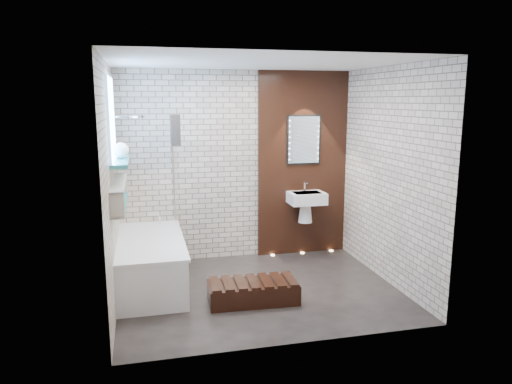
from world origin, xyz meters
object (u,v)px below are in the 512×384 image
object	(u,v)px
bath_screen	(175,174)
washbasin	(306,202)
led_mirror	(304,140)
bathtub	(151,262)
walnut_step	(253,292)

from	to	relation	value
bath_screen	washbasin	world-z (taller)	bath_screen
washbasin	bath_screen	bearing A→B (deg)	-174.22
washbasin	led_mirror	world-z (taller)	led_mirror
bathtub	led_mirror	xyz separation A→B (m)	(2.17, 0.78, 1.36)
bath_screen	led_mirror	size ratio (longest dim) A/B	2.00
bathtub	washbasin	xyz separation A→B (m)	(2.17, 0.62, 0.50)
bath_screen	washbasin	distance (m)	1.89
bathtub	bath_screen	distance (m)	1.14
washbasin	walnut_step	distance (m)	1.88
bath_screen	washbasin	bearing A→B (deg)	5.78
bathtub	led_mirror	bearing A→B (deg)	19.78
bath_screen	walnut_step	xyz separation A→B (m)	(0.73, -1.19, -1.17)
led_mirror	walnut_step	distance (m)	2.43
bathtub	washbasin	size ratio (longest dim) A/B	3.00
washbasin	led_mirror	xyz separation A→B (m)	(0.00, 0.16, 0.86)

